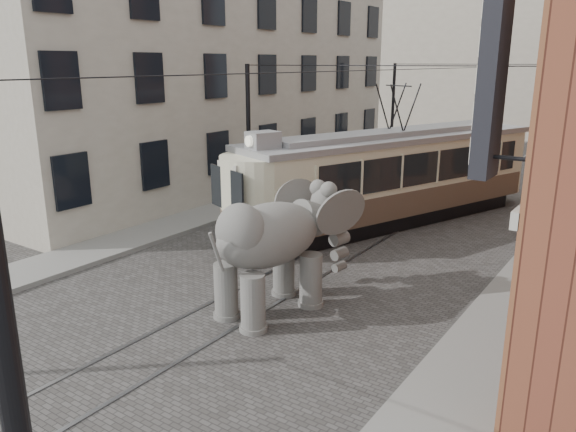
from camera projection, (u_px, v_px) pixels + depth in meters
The scene contains 9 objects.
ground at pixel (274, 287), 15.45m from camera, with size 120.00×120.00×0.00m, color #474442.
tram_rails at pixel (274, 286), 15.45m from camera, with size 1.54×80.00×0.02m, color slate, non-canonical shape.
sidewalk_right at pixel (494, 344), 12.15m from camera, with size 2.00×60.00×0.15m, color slate.
sidewalk_left at pixel (121, 243), 18.99m from camera, with size 2.00×60.00×0.15m, color slate.
stucco_building at pixel (214, 84), 28.06m from camera, with size 7.00×24.00×10.00m, color gray.
distant_block at pixel (560, 50), 45.27m from camera, with size 28.00×10.00×14.00m, color gray.
catenary at pixel (355, 156), 18.72m from camera, with size 11.00×30.20×6.00m, color black, non-canonical shape.
tram at pixel (395, 156), 20.97m from camera, with size 2.74×13.30×5.28m, color beige, non-canonical shape.
elephant at pixel (269, 253), 13.54m from camera, with size 2.79×5.06×3.10m, color #5C5955, non-canonical shape.
Camera 1 is at (8.49, -11.58, 6.07)m, focal length 34.47 mm.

